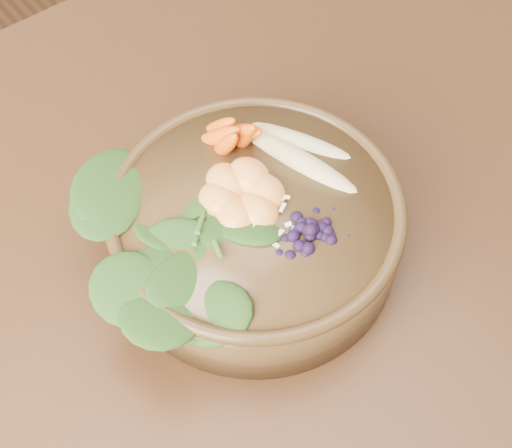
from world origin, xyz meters
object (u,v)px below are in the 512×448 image
(blueberry_pile, at_px, (312,221))
(kale_heap, at_px, (176,195))
(stoneware_bowl, at_px, (256,229))
(carrot_cluster, at_px, (221,111))
(banana_halves, at_px, (300,141))
(dining_table, at_px, (364,139))
(mandarin_cluster, at_px, (242,186))

(blueberry_pile, bearing_deg, kale_heap, 128.43)
(kale_heap, bearing_deg, blueberry_pile, -51.57)
(stoneware_bowl, relative_size, kale_heap, 1.53)
(carrot_cluster, bearing_deg, banana_halves, -66.94)
(dining_table, bearing_deg, kale_heap, -172.30)
(banana_halves, bearing_deg, kale_heap, 156.45)
(carrot_cluster, xyz_separation_m, banana_halves, (0.06, -0.07, -0.03))
(carrot_cluster, distance_m, mandarin_cluster, 0.09)
(kale_heap, bearing_deg, dining_table, 7.70)
(dining_table, xyz_separation_m, carrot_cluster, (-0.26, 0.00, 0.23))
(carrot_cluster, xyz_separation_m, mandarin_cluster, (-0.03, -0.08, -0.03))
(mandarin_cluster, xyz_separation_m, blueberry_pile, (0.03, -0.08, 0.00))
(banana_halves, bearing_deg, carrot_cluster, 113.06)
(stoneware_bowl, height_order, mandarin_cluster, mandarin_cluster)
(kale_heap, height_order, mandarin_cluster, kale_heap)
(mandarin_cluster, bearing_deg, kale_heap, 154.85)
(banana_halves, height_order, blueberry_pile, blueberry_pile)
(stoneware_bowl, xyz_separation_m, mandarin_cluster, (-0.00, 0.02, 0.06))
(dining_table, xyz_separation_m, kale_heap, (-0.36, -0.05, 0.21))
(dining_table, relative_size, carrot_cluster, 17.57)
(carrot_cluster, height_order, banana_halves, carrot_cluster)
(dining_table, xyz_separation_m, stoneware_bowl, (-0.29, -0.10, 0.14))
(kale_heap, bearing_deg, mandarin_cluster, -25.15)
(dining_table, distance_m, stoneware_bowl, 0.33)
(carrot_cluster, distance_m, blueberry_pile, 0.17)
(kale_heap, height_order, banana_halves, kale_heap)
(carrot_cluster, distance_m, banana_halves, 0.10)
(dining_table, height_order, kale_heap, kale_heap)
(dining_table, relative_size, blueberry_pile, 10.49)
(mandarin_cluster, bearing_deg, blueberry_pile, -72.63)
(banana_halves, bearing_deg, mandarin_cluster, 170.25)
(dining_table, distance_m, carrot_cluster, 0.34)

